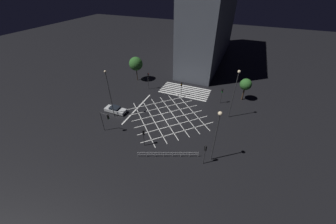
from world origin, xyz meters
TOP-DOWN VIEW (x-y plane):
  - ground_plane at (0.00, 0.00)m, footprint 200.00×200.00m
  - road_markings at (0.37, -6.67)m, footprint 18.25×23.22m
  - office_building at (0.01, -35.72)m, footprint 10.06×40.12m
  - traffic_light_sw_cross at (-9.12, -8.84)m, footprint 0.36×0.39m
  - traffic_light_se_main at (8.81, -8.63)m, footprint 0.39×0.36m
  - traffic_light_nw_cross at (-9.63, 9.17)m, footprint 0.36×0.39m
  - traffic_light_ne_main at (8.35, 8.72)m, footprint 1.90×0.36m
  - traffic_light_median_north at (0.52, 9.23)m, footprint 0.36×0.39m
  - traffic_light_median_south at (0.17, -8.65)m, footprint 0.36×0.39m
  - street_lamp_east at (-11.61, -4.29)m, footprint 0.53×0.53m
  - street_lamp_west at (10.14, 4.35)m, footprint 0.42×0.42m
  - street_lamp_far at (-10.58, 7.98)m, footprint 0.59×0.59m
  - street_tree_near at (14.10, -12.02)m, footprint 3.56×3.56m
  - street_tree_far at (-13.57, -12.39)m, footprint 2.56×2.56m
  - waiting_car at (10.75, 3.04)m, footprint 4.62×1.73m
  - pedestrian_railing at (-4.14, 10.09)m, footprint 8.89×3.68m

SIDE VIEW (x-z plane):
  - ground_plane at x=0.00m, z-range 0.00..0.00m
  - road_markings at x=0.37m, z-range 0.00..0.01m
  - waiting_car at x=10.75m, z-range -0.02..1.27m
  - pedestrian_railing at x=-4.14m, z-range 0.15..1.20m
  - traffic_light_median_north at x=0.52m, z-range 0.72..4.06m
  - traffic_light_median_south at x=0.17m, z-range 0.76..4.30m
  - traffic_light_sw_cross at x=-9.12m, z-range 0.81..4.57m
  - traffic_light_nw_cross at x=-9.63m, z-range 0.81..4.58m
  - traffic_light_ne_main at x=8.35m, z-range 0.96..5.20m
  - traffic_light_se_main at x=8.81m, z-range 0.93..5.34m
  - street_tree_far at x=-13.57m, z-range 1.29..6.53m
  - street_tree_near at x=14.10m, z-range 1.45..7.94m
  - street_lamp_west at x=10.14m, z-range 1.20..11.24m
  - street_lamp_far at x=-10.58m, z-range 2.25..11.50m
  - street_lamp_east at x=-11.61m, z-range 2.00..12.21m
  - office_building at x=0.01m, z-range 0.00..28.21m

